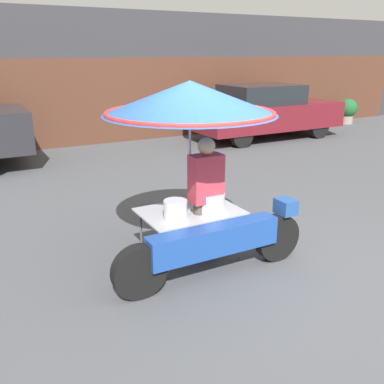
# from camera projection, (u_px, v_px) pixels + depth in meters

# --- Properties ---
(ground_plane) EXTENTS (36.00, 36.00, 0.00)m
(ground_plane) POSITION_uv_depth(u_px,v_px,m) (260.00, 274.00, 4.89)
(ground_plane) COLOR #4C4F54
(shopfront_building) EXTENTS (28.00, 2.06, 3.50)m
(shopfront_building) POSITION_uv_depth(u_px,v_px,m) (66.00, 78.00, 11.89)
(shopfront_building) COLOR #38383D
(shopfront_building) RESTS_ON ground
(vendor_motorcycle_cart) EXTENTS (2.36, 1.96, 2.13)m
(vendor_motorcycle_cart) POSITION_uv_depth(u_px,v_px,m) (193.00, 123.00, 4.75)
(vendor_motorcycle_cart) COLOR black
(vendor_motorcycle_cart) RESTS_ON ground
(vendor_person) EXTENTS (0.38, 0.22, 1.51)m
(vendor_person) POSITION_uv_depth(u_px,v_px,m) (206.00, 194.00, 5.02)
(vendor_person) COLOR #4C473D
(vendor_person) RESTS_ON ground
(parked_car) EXTENTS (4.41, 1.75, 1.54)m
(parked_car) POSITION_uv_depth(u_px,v_px,m) (265.00, 111.00, 12.34)
(parked_car) COLOR black
(parked_car) RESTS_ON ground
(potted_plant) EXTENTS (0.65, 0.65, 0.87)m
(potted_plant) POSITION_uv_depth(u_px,v_px,m) (348.00, 110.00, 14.98)
(potted_plant) COLOR gray
(potted_plant) RESTS_ON ground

